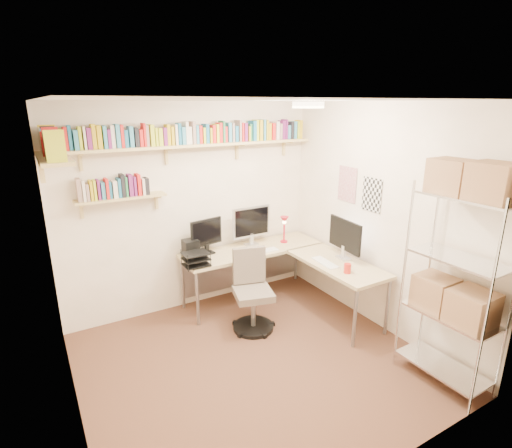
{
  "coord_description": "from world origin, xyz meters",
  "views": [
    {
      "loc": [
        -1.71,
        -2.94,
        2.48
      ],
      "look_at": [
        0.33,
        0.55,
        1.25
      ],
      "focal_mm": 28.0,
      "sensor_mm": 36.0,
      "label": 1
    }
  ],
  "objects": [
    {
      "name": "wall_shelves",
      "position": [
        -0.41,
        1.3,
        2.03
      ],
      "size": [
        3.12,
        1.09,
        0.8
      ],
      "color": "#D3BB77",
      "rests_on": "ground"
    },
    {
      "name": "ground",
      "position": [
        0.0,
        0.0,
        0.0
      ],
      "size": [
        3.2,
        3.2,
        0.0
      ],
      "primitive_type": "plane",
      "color": "#48291F",
      "rests_on": "ground"
    },
    {
      "name": "wire_rack",
      "position": [
        1.36,
        -1.11,
        1.27
      ],
      "size": [
        0.4,
        0.81,
        2.05
      ],
      "rotation": [
        0.0,
        0.0,
        0.02
      ],
      "color": "silver",
      "rests_on": "ground"
    },
    {
      "name": "corner_desk",
      "position": [
        0.69,
        0.95,
        0.7
      ],
      "size": [
        1.89,
        1.8,
        1.23
      ],
      "color": "tan",
      "rests_on": "ground"
    },
    {
      "name": "office_chair",
      "position": [
        0.31,
        0.6,
        0.39
      ],
      "size": [
        0.5,
        0.51,
        0.92
      ],
      "rotation": [
        0.0,
        0.0,
        -0.27
      ],
      "color": "black",
      "rests_on": "ground"
    },
    {
      "name": "room_shell",
      "position": [
        0.0,
        0.0,
        1.55
      ],
      "size": [
        3.24,
        3.04,
        2.52
      ],
      "color": "beige",
      "rests_on": "ground"
    }
  ]
}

